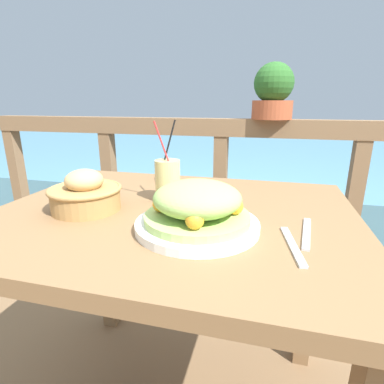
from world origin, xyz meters
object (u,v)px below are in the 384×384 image
object	(u,v)px
drink_glass	(168,180)
potted_plant	(273,92)
salad_plate	(197,209)
bread_basket	(86,194)

from	to	relation	value
drink_glass	potted_plant	size ratio (longest dim) A/B	0.90
salad_plate	drink_glass	size ratio (longest dim) A/B	1.22
salad_plate	bread_basket	size ratio (longest dim) A/B	1.48
potted_plant	drink_glass	bearing A→B (deg)	-110.76
bread_basket	potted_plant	distance (m)	1.06
salad_plate	potted_plant	size ratio (longest dim) A/B	1.10
salad_plate	drink_glass	distance (m)	0.23
potted_plant	bread_basket	bearing A→B (deg)	-118.43
salad_plate	drink_glass	xyz separation A→B (m)	(-0.14, 0.19, 0.01)
bread_basket	drink_glass	bearing A→B (deg)	34.20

